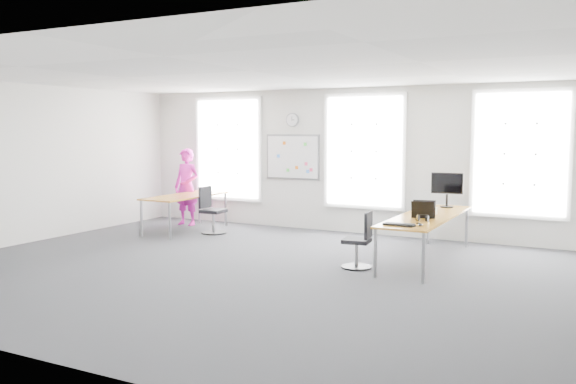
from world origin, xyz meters
The scene contains 22 objects.
floor centered at (0.00, 0.00, 0.00)m, with size 10.00×10.00×0.00m, color #242428.
ceiling centered at (0.00, 0.00, 3.00)m, with size 10.00×10.00×0.00m, color white.
wall_back centered at (0.00, 4.00, 1.50)m, with size 10.00×10.00×0.00m, color silver.
wall_front centered at (0.00, -4.00, 1.50)m, with size 10.00×10.00×0.00m, color silver.
wall_left centered at (-5.00, 0.00, 1.50)m, with size 10.00×10.00×0.00m, color silver.
window_left centered at (-3.00, 3.97, 1.70)m, with size 1.60×0.06×2.20m, color white.
window_mid centered at (0.30, 3.97, 1.70)m, with size 1.60×0.06×2.20m, color white.
window_right centered at (3.30, 3.97, 1.70)m, with size 1.60×0.06×2.20m, color white.
desk_right centered at (2.14, 1.96, 0.70)m, with size 0.82×3.09×0.75m.
desk_left centered at (-3.17, 2.56, 0.70)m, with size 0.84×2.09×0.76m.
chair_right centered at (1.37, 0.95, 0.39)m, with size 0.47×0.47×0.89m.
chair_left centered at (-2.52, 2.55, 0.42)m, with size 0.52×0.52×0.97m.
person centered at (-3.64, 3.23, 0.86)m, with size 0.63×0.41×1.72m, color #D91FAF.
whiteboard centered at (-1.35, 3.97, 1.55)m, with size 1.20×0.03×0.90m, color white.
wall_clock centered at (-1.35, 3.97, 2.35)m, with size 0.30×0.30×0.04m, color gray.
keyboard centered at (2.06, 0.71, 0.76)m, with size 0.46×0.16×0.02m, color black.
mouse centered at (2.35, 0.79, 0.77)m, with size 0.06×0.10×0.04m, color black.
lens_cap centered at (2.26, 1.02, 0.76)m, with size 0.07×0.07×0.01m, color black.
headphones centered at (2.24, 1.28, 0.80)m, with size 0.18×0.10×0.11m.
laptop_sleeve centered at (2.19, 1.57, 0.89)m, with size 0.36×0.24×0.29m.
paper_stack centered at (2.09, 2.09, 0.81)m, with size 0.32×0.24×0.11m, color beige.
monitor centered at (2.19, 3.12, 1.13)m, with size 0.56×0.23×0.62m.
Camera 1 is at (4.67, -7.80, 2.14)m, focal length 38.00 mm.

